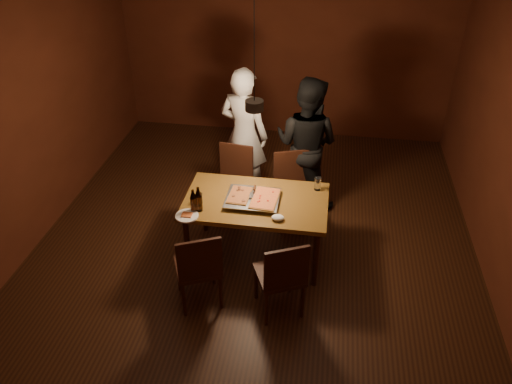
# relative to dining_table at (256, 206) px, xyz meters

# --- Properties ---
(room_shell) EXTENTS (6.00, 6.00, 6.00)m
(room_shell) POSITION_rel_dining_table_xyz_m (-0.04, 0.14, 0.72)
(room_shell) COLOR #3C1F10
(room_shell) RESTS_ON ground
(dining_table) EXTENTS (1.50, 0.90, 0.75)m
(dining_table) POSITION_rel_dining_table_xyz_m (0.00, 0.00, 0.00)
(dining_table) COLOR brown
(dining_table) RESTS_ON floor
(chair_far_left) EXTENTS (0.47, 0.47, 0.49)m
(chair_far_left) POSITION_rel_dining_table_xyz_m (-0.40, 0.81, -0.14)
(chair_far_left) COLOR #38190F
(chair_far_left) RESTS_ON floor
(chair_far_right) EXTENTS (0.53, 0.53, 0.49)m
(chair_far_right) POSITION_rel_dining_table_xyz_m (0.32, 0.75, -0.14)
(chair_far_right) COLOR #38190F
(chair_far_right) RESTS_ON floor
(chair_near_left) EXTENTS (0.56, 0.56, 0.49)m
(chair_near_left) POSITION_rel_dining_table_xyz_m (-0.42, -0.83, -0.14)
(chair_near_left) COLOR #38190F
(chair_near_left) RESTS_ON floor
(chair_near_right) EXTENTS (0.56, 0.56, 0.49)m
(chair_near_right) POSITION_rel_dining_table_xyz_m (0.38, -0.82, -0.14)
(chair_near_right) COLOR #38190F
(chair_near_right) RESTS_ON floor
(pizza_tray) EXTENTS (0.59, 0.49, 0.05)m
(pizza_tray) POSITION_rel_dining_table_xyz_m (-0.03, -0.03, 0.10)
(pizza_tray) COLOR silver
(pizza_tray) RESTS_ON dining_table
(pizza_meat) EXTENTS (0.23, 0.35, 0.02)m
(pizza_meat) POSITION_rel_dining_table_xyz_m (-0.17, -0.02, 0.13)
(pizza_meat) COLOR maroon
(pizza_meat) RESTS_ON pizza_tray
(pizza_cheese) EXTENTS (0.29, 0.43, 0.02)m
(pizza_cheese) POSITION_rel_dining_table_xyz_m (0.10, -0.04, 0.13)
(pizza_cheese) COLOR gold
(pizza_cheese) RESTS_ON pizza_tray
(spatula) EXTENTS (0.11, 0.25, 0.04)m
(spatula) POSITION_rel_dining_table_xyz_m (-0.02, -0.01, 0.14)
(spatula) COLOR silver
(spatula) RESTS_ON pizza_tray
(beer_bottle_a) EXTENTS (0.07, 0.07, 0.25)m
(beer_bottle_a) POSITION_rel_dining_table_xyz_m (-0.59, -0.30, 0.20)
(beer_bottle_a) COLOR black
(beer_bottle_a) RESTS_ON dining_table
(beer_bottle_b) EXTENTS (0.07, 0.07, 0.27)m
(beer_bottle_b) POSITION_rel_dining_table_xyz_m (-0.54, -0.27, 0.21)
(beer_bottle_b) COLOR black
(beer_bottle_b) RESTS_ON dining_table
(water_glass_left) EXTENTS (0.07, 0.07, 0.11)m
(water_glass_left) POSITION_rel_dining_table_xyz_m (-0.57, -0.14, 0.13)
(water_glass_left) COLOR silver
(water_glass_left) RESTS_ON dining_table
(water_glass_right) EXTENTS (0.07, 0.07, 0.15)m
(water_glass_right) POSITION_rel_dining_table_xyz_m (0.62, 0.30, 0.15)
(water_glass_right) COLOR silver
(water_glass_right) RESTS_ON dining_table
(plate_slice) EXTENTS (0.23, 0.23, 0.03)m
(plate_slice) POSITION_rel_dining_table_xyz_m (-0.64, -0.40, 0.08)
(plate_slice) COLOR white
(plate_slice) RESTS_ON dining_table
(napkin) EXTENTS (0.13, 0.10, 0.05)m
(napkin) POSITION_rel_dining_table_xyz_m (0.27, -0.31, 0.10)
(napkin) COLOR white
(napkin) RESTS_ON dining_table
(diner_white) EXTENTS (0.73, 0.58, 1.73)m
(diner_white) POSITION_rel_dining_table_xyz_m (-0.34, 1.24, 0.19)
(diner_white) COLOR white
(diner_white) RESTS_ON floor
(diner_dark) EXTENTS (1.00, 0.89, 1.69)m
(diner_dark) POSITION_rel_dining_table_xyz_m (0.44, 1.15, 0.17)
(diner_dark) COLOR black
(diner_dark) RESTS_ON floor
(pendant_lamp) EXTENTS (0.18, 0.18, 1.10)m
(pendant_lamp) POSITION_rel_dining_table_xyz_m (-0.04, 0.14, 1.08)
(pendant_lamp) COLOR black
(pendant_lamp) RESTS_ON ceiling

